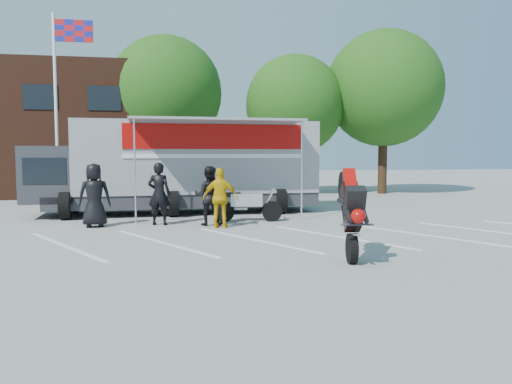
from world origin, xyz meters
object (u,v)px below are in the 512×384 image
object	(u,v)px
flagpole	(62,86)
spectator_leather_b	(159,194)
tree_left	(166,93)
spectator_hivis	(221,198)
tree_mid	(295,105)
spectator_leather_c	(209,196)
transporter_truck	(185,213)
spectator_leather_a	(94,195)
parked_motorcycle	(248,221)
stunt_bike_rider	(345,257)
tree_right	(384,89)

from	to	relation	value
flagpole	spectator_leather_b	size ratio (longest dim) A/B	3.98
tree_left	spectator_hivis	distance (m)	13.60
tree_mid	spectator_leather_c	bearing A→B (deg)	-117.46
tree_left	transporter_truck	bearing A→B (deg)	-85.88
transporter_truck	flagpole	bearing A→B (deg)	149.12
tree_mid	transporter_truck	world-z (taller)	tree_mid
tree_left	spectator_leather_a	distance (m)	12.89
tree_mid	spectator_leather_a	bearing A→B (deg)	-130.61
parked_motorcycle	spectator_leather_a	size ratio (longest dim) A/B	1.17
tree_mid	spectator_leather_c	distance (m)	13.12
stunt_bike_rider	spectator_leather_a	size ratio (longest dim) A/B	1.07
tree_left	spectator_leather_c	bearing A→B (deg)	-84.15
flagpole	tree_left	size ratio (longest dim) A/B	0.93
stunt_bike_rider	transporter_truck	bearing A→B (deg)	119.53
stunt_bike_rider	spectator_leather_a	distance (m)	8.37
tree_mid	spectator_leather_c	xyz separation A→B (m)	(-5.76, -11.09, -4.00)
tree_right	spectator_leather_c	world-z (taller)	tree_right
flagpole	tree_right	world-z (taller)	tree_right
transporter_truck	tree_right	bearing A→B (deg)	30.06
stunt_bike_rider	spectator_hivis	world-z (taller)	spectator_hivis
transporter_truck	spectator_leather_b	size ratio (longest dim) A/B	5.46
parked_motorcycle	stunt_bike_rider	size ratio (longest dim) A/B	1.09
flagpole	spectator_leather_b	distance (m)	8.05
tree_left	parked_motorcycle	bearing A→B (deg)	-77.16
tree_left	stunt_bike_rider	xyz separation A→B (m)	(3.80, -17.48, -5.57)
tree_right	stunt_bike_rider	bearing A→B (deg)	-117.15
tree_right	stunt_bike_rider	distance (m)	18.90
spectator_leather_c	parked_motorcycle	bearing A→B (deg)	-144.66
spectator_leather_b	transporter_truck	bearing A→B (deg)	-90.36
tree_left	transporter_truck	size ratio (longest dim) A/B	0.79
tree_right	parked_motorcycle	size ratio (longest dim) A/B	3.91
tree_left	spectator_leather_b	distance (m)	12.60
parked_motorcycle	spectator_leather_b	size ratio (longest dim) A/B	1.16
tree_left	spectator_hivis	size ratio (longest dim) A/B	4.65
spectator_leather_b	stunt_bike_rider	bearing A→B (deg)	142.39
tree_right	spectator_leather_b	distance (m)	16.75
transporter_truck	spectator_hivis	world-z (taller)	spectator_hivis
tree_mid	parked_motorcycle	world-z (taller)	tree_mid
spectator_leather_a	tree_right	bearing A→B (deg)	-150.05
flagpole	parked_motorcycle	bearing A→B (deg)	-38.60
parked_motorcycle	spectator_leather_c	size ratio (longest dim) A/B	1.24
spectator_leather_c	flagpole	bearing A→B (deg)	-36.51
tree_left	spectator_leather_a	size ratio (longest dim) A/B	4.34
tree_left	spectator_leather_b	world-z (taller)	tree_left
tree_mid	parked_motorcycle	xyz separation A→B (m)	(-4.38, -10.48, -4.94)
tree_mid	spectator_hivis	distance (m)	13.51
tree_right	tree_mid	bearing A→B (deg)	174.29
spectator_leather_b	parked_motorcycle	bearing A→B (deg)	-158.14
spectator_hivis	tree_right	bearing A→B (deg)	-119.02
spectator_leather_a	spectator_hivis	size ratio (longest dim) A/B	1.07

